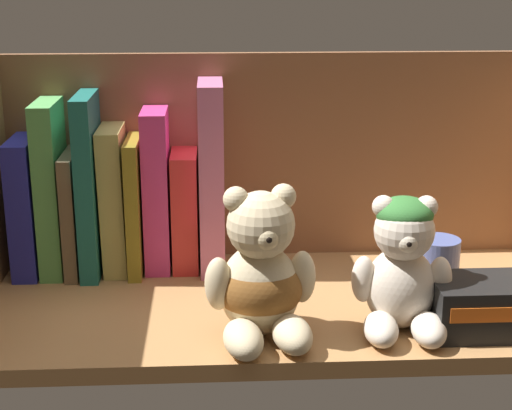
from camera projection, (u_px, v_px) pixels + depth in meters
shelf_board at (281, 307)px, 97.98cm from camera, size 70.78×31.88×2.00cm
shelf_back_panel at (272, 163)px, 109.64cm from camera, size 73.18×1.20×29.91cm
book_0 at (29, 203)px, 105.44cm from camera, size 3.17×12.39×17.86cm
book_1 at (54, 186)px, 104.91cm from camera, size 2.90×12.09×22.59cm
book_2 at (75, 209)px, 106.01cm from camera, size 1.71×13.35×16.07cm
book_3 at (92, 182)px, 105.03cm from camera, size 2.31×14.20×23.52cm
book_4 at (115, 198)px, 105.84cm from camera, size 3.27×10.89×19.14cm
book_5 at (136, 202)px, 106.18cm from camera, size 1.76×13.07×17.76cm
book_6 at (157, 189)px, 105.80cm from camera, size 3.26×9.46×21.25cm
book_7 at (185, 209)px, 106.82cm from camera, size 3.36×9.41×15.65cm
book_8 at (212, 175)px, 105.63cm from camera, size 3.15×12.46×24.93cm
teddy_bear_larger at (261, 279)px, 86.64cm from camera, size 12.58×13.39×16.97cm
teddy_bear_smaller at (403, 268)px, 88.01cm from camera, size 11.25×11.49×15.33cm
pillar_candle at (437, 265)px, 99.44cm from camera, size 5.31×5.31×6.81cm
small_product_box at (484, 306)px, 88.74cm from camera, size 11.68×7.87×5.95cm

